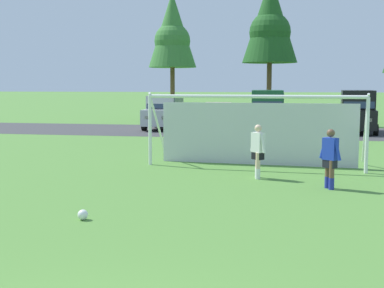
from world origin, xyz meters
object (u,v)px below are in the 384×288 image
Objects in this scene: parked_car_slot_center_left at (267,110)px; parked_car_slot_left at (217,116)px; player_defender_far at (258,151)px; soccer_ball at (83,215)px; player_midfield_center at (330,159)px; soccer_goal at (256,129)px; parked_car_slot_far_left at (165,112)px; parked_car_slot_center_right at (357,110)px; parked_car_slot_center at (308,119)px.

parked_car_slot_left is at bearing 164.65° from parked_car_slot_center_left.
soccer_ball is at bearing -119.37° from player_defender_far.
player_defender_far is at bearing 60.63° from soccer_ball.
soccer_goal is at bearing 120.65° from player_midfield_center.
player_midfield_center is 17.87m from parked_car_slot_center_left.
parked_car_slot_center_left reaches higher than soccer_ball.
parked_car_slot_left is (-3.57, 14.66, -0.42)m from soccer_goal.
soccer_goal reaches higher than player_midfield_center.
parked_car_slot_left is at bearing 102.50° from player_defender_far.
parked_car_slot_left is (-5.87, 18.54, 0.05)m from player_midfield_center.
parked_car_slot_far_left is 0.94× the size of parked_car_slot_center_left.
soccer_goal is 16.09m from parked_car_slot_far_left.
parked_car_slot_center_right is (11.85, -0.35, 0.23)m from parked_car_slot_far_left.
player_defender_far is (0.26, -2.62, -0.47)m from soccer_goal.
soccer_ball is 8.95m from soccer_goal.
soccer_ball is 23.24m from parked_car_slot_far_left.
player_midfield_center is at bearing 40.31° from soccer_ball.
soccer_goal is 2.67m from player_defender_far.
soccer_ball is at bearing -96.73° from parked_car_slot_center_left.
parked_car_slot_center_right reaches higher than player_defender_far.
player_defender_far is at bearing -96.56° from parked_car_slot_center.
player_defender_far is at bearing 148.21° from player_midfield_center.
soccer_ball is 0.04× the size of parked_car_slot_center_left.
player_defender_far is 0.38× the size of parked_car_slot_left.
parked_car_slot_center is at bearing 76.70° from soccer_ball.
parked_car_slot_center is at bearing -21.59° from parked_car_slot_center_left.
parked_car_slot_center_right reaches higher than player_midfield_center.
parked_car_slot_center_left is at bearing 92.18° from player_defender_far.
player_midfield_center is 2.40m from player_defender_far.
parked_car_slot_far_left reaches higher than player_midfield_center.
soccer_goal is 14.99m from parked_car_slot_center_right.
parked_car_slot_center is 3.20m from parked_car_slot_center_right.
parked_car_slot_center_right is at bearing -3.32° from parked_car_slot_left.
soccer_goal is 15.09m from parked_car_slot_left.
parked_car_slot_far_left is at bearing 173.63° from parked_car_slot_center_left.
parked_car_slot_center is at bearing -154.97° from parked_car_slot_center_right.
parked_car_slot_center reaches higher than player_defender_far.
player_defender_far is 16.42m from parked_car_slot_center_left.
parked_car_slot_left is (-3.83, 17.28, 0.05)m from player_defender_far.
parked_car_slot_center is (5.01, 21.19, 0.77)m from soccer_ball.
parked_car_slot_left is at bearing 103.70° from soccer_goal.
parked_car_slot_center is at bearing 80.98° from soccer_goal.
soccer_goal reaches higher than soccer_ball.
soccer_goal is 1.53× the size of parked_car_slot_center_left.
soccer_ball is 21.79m from parked_car_slot_center.
parked_car_slot_center is (2.40, -0.95, -0.47)m from parked_car_slot_center_left.
parked_car_slot_far_left reaches higher than parked_car_slot_center.
parked_car_slot_left and parked_car_slot_center have the same top height.
player_defender_far is 17.42m from parked_car_slot_center_right.
soccer_goal is at bearing 70.42° from soccer_ball.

